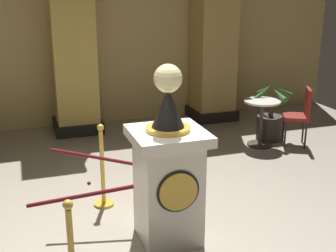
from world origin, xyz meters
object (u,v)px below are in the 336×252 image
cafe_table (261,117)px  pedestal_clock (168,174)px  cafe_chair_red (301,112)px  stanchion_near (103,178)px  potted_palm_right (270,122)px

cafe_table → pedestal_clock: bearing=-136.5°
cafe_table → cafe_chair_red: 0.65m
pedestal_clock → cafe_chair_red: (2.98, 2.06, -0.16)m
pedestal_clock → cafe_table: (2.36, 2.24, -0.24)m
stanchion_near → potted_palm_right: stanchion_near is taller
stanchion_near → potted_palm_right: 3.50m
pedestal_clock → potted_palm_right: 3.66m
potted_palm_right → stanchion_near: bearing=-154.6°
stanchion_near → cafe_table: (2.85, 1.28, 0.14)m
pedestal_clock → stanchion_near: bearing=117.0°
stanchion_near → potted_palm_right: size_ratio=1.02×
potted_palm_right → cafe_table: bearing=-144.3°
stanchion_near → cafe_chair_red: bearing=17.5°
potted_palm_right → cafe_chair_red: bearing=-52.7°
pedestal_clock → stanchion_near: (-0.49, 0.96, -0.38)m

